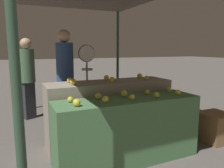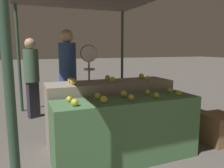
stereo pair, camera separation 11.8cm
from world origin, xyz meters
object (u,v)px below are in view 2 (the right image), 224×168
Objects in this scene: produce_scale at (89,68)px; wooden_crate_side at (218,128)px; person_vendor_at_scale at (68,70)px; person_customer_left at (32,72)px.

wooden_crate_side is at bearing -37.91° from produce_scale.
person_vendor_at_scale is (-0.32, 0.34, -0.05)m from produce_scale.
person_customer_left is (-0.93, 1.11, -0.14)m from produce_scale.
produce_scale is 2.35m from wooden_crate_side.
person_customer_left is (-0.62, 0.77, -0.08)m from person_vendor_at_scale.
produce_scale is 0.85× the size of person_vendor_at_scale.
person_vendor_at_scale is 0.99m from person_customer_left.
person_customer_left is at bearing 137.26° from wooden_crate_side.
person_vendor_at_scale reaches higher than produce_scale.
person_customer_left is 3.68× the size of wooden_crate_side.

